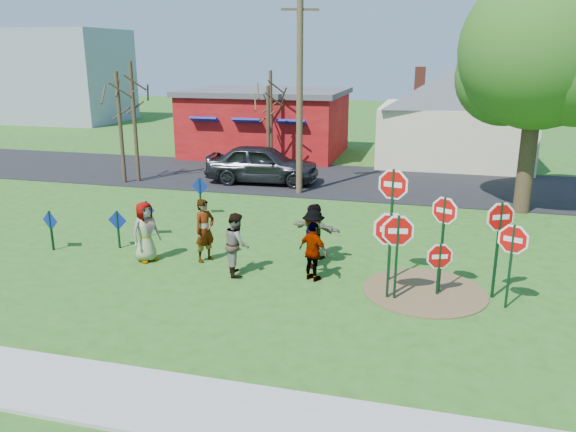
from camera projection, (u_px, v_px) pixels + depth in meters
name	position (u px, v px, depth m)	size (l,w,h in m)	color
ground	(270.00, 263.00, 16.69)	(120.00, 120.00, 0.00)	#285518
sidewalk	(157.00, 402.00, 9.99)	(22.00, 1.80, 0.08)	#9E9E99
road	(337.00, 180.00, 27.37)	(120.00, 7.50, 0.04)	black
dirt_patch	(425.00, 291.00, 14.67)	(3.20, 3.20, 0.03)	brown
red_building	(266.00, 122.00, 34.19)	(9.40, 7.69, 3.90)	maroon
cream_house	(455.00, 110.00, 31.26)	(9.40, 9.40, 6.50)	beige
distant_building	(64.00, 76.00, 50.21)	(10.00, 8.00, 8.00)	#8C939E
stop_sign_a	(398.00, 238.00, 13.81)	(1.07, 0.23, 2.36)	#0E331B
stop_sign_b	(393.00, 196.00, 14.72)	(1.08, 0.29, 3.26)	#0E331B
stop_sign_c	(444.00, 223.00, 14.14)	(0.84, 0.47, 2.69)	#0E331B
stop_sign_d	(500.00, 226.00, 13.81)	(0.91, 0.44, 2.65)	#0E331B
stop_sign_e	(439.00, 259.00, 14.22)	(0.88, 0.33, 1.52)	#0E331B
stop_sign_f	(512.00, 246.00, 13.33)	(0.92, 0.38, 2.26)	#0E331B
stop_sign_g	(390.00, 236.00, 13.86)	(1.15, 0.19, 2.42)	#0E331B
blue_diamond_a	(51.00, 226.00, 17.56)	(0.64, 0.19, 1.30)	#0E331B
blue_diamond_b	(118.00, 225.00, 17.76)	(0.65, 0.06, 1.25)	#0E331B
blue_diamond_c	(147.00, 214.00, 18.90)	(0.64, 0.10, 1.26)	#0E331B
blue_diamond_d	(200.00, 192.00, 21.31)	(0.68, 0.09, 1.49)	#0E331B
person_a	(146.00, 232.00, 16.62)	(0.89, 0.58, 1.83)	#414388
person_b	(205.00, 230.00, 16.62)	(0.70, 0.46, 1.91)	#217C7A
person_c	(237.00, 244.00, 15.64)	(0.87, 0.67, 1.78)	brown
person_d	(313.00, 239.00, 16.12)	(1.12, 0.64, 1.73)	#36363B
person_e	(313.00, 252.00, 15.22)	(0.97, 0.40, 1.66)	#482D5E
person_f	(314.00, 231.00, 16.91)	(1.58, 0.50, 1.70)	#1D5126
suv	(262.00, 164.00, 26.62)	(2.14, 5.32, 1.81)	#2D2D31
utility_pole	(300.00, 87.00, 23.63)	(2.02, 0.94, 8.78)	#4C3823
leafy_tree	(543.00, 59.00, 20.39)	(6.35, 5.79, 9.02)	#382819
bare_tree_west	(133.00, 105.00, 26.16)	(1.80, 1.80, 5.65)	#382819
bare_tree_east	(271.00, 106.00, 29.41)	(1.80, 1.80, 5.14)	#382819
bare_tree_mid	(119.00, 112.00, 26.01)	(1.80, 1.80, 5.21)	#382819
bare_tree_extra	(268.00, 117.00, 28.64)	(1.80, 1.80, 4.42)	#382819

